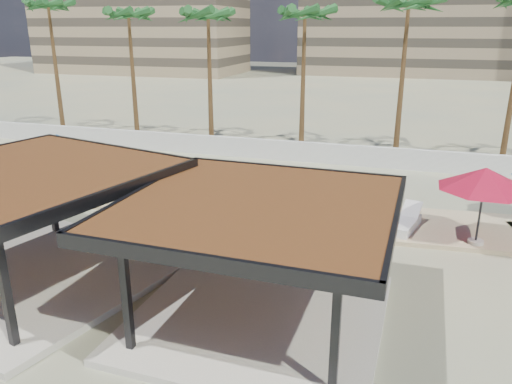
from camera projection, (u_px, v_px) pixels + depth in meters
ground at (263, 299)px, 14.82m from camera, size 200.00×200.00×0.00m
promenade at (359, 216)px, 21.18m from camera, size 44.45×7.97×0.24m
boundary_wall at (341, 154)px, 29.13m from camera, size 56.00×0.30×1.20m
pavilion_central at (259, 250)px, 13.17m from camera, size 7.09×7.09×3.50m
pavilion_west at (31, 216)px, 15.23m from camera, size 8.88×8.88×3.71m
umbrella_a at (39, 144)px, 23.45m from camera, size 3.38×3.38×2.66m
umbrella_b at (63, 154)px, 22.53m from camera, size 3.11×3.11×2.39m
umbrella_c at (485, 179)px, 17.44m from camera, size 4.19×4.19×2.87m
umbrella_f at (58, 143)px, 22.44m from camera, size 4.14×4.14×2.94m
lounger_a at (141, 176)px, 25.71m from camera, size 1.58×2.52×0.91m
lounger_b at (405, 224)px, 19.48m from camera, size 1.25×2.35×0.85m
palm_a at (49, 11)px, 34.57m from camera, size 3.00×3.00×9.95m
palm_b at (129, 20)px, 33.42m from camera, size 3.00×3.00×9.31m
palm_c at (208, 21)px, 31.22m from camera, size 3.00×3.00×9.21m
palm_d at (305, 19)px, 30.23m from camera, size 3.00×3.00×9.28m
palm_e at (408, 10)px, 27.94m from camera, size 3.00×3.00×9.76m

